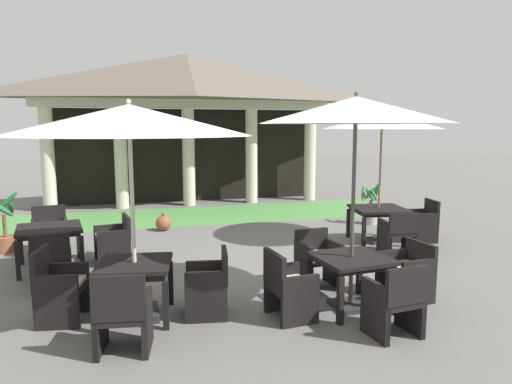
# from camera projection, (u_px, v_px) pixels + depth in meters

# --- Properties ---
(ground_plane) EXTENTS (60.00, 60.00, 0.00)m
(ground_plane) POSITION_uv_depth(u_px,v_px,m) (259.00, 290.00, 6.90)
(ground_plane) COLOR slate
(background_pavilion) EXTENTS (9.11, 2.67, 4.54)m
(background_pavilion) POSITION_uv_depth(u_px,v_px,m) (187.00, 90.00, 13.94)
(background_pavilion) COLOR beige
(background_pavilion) RESTS_ON ground
(lawn_strip) EXTENTS (10.91, 2.70, 0.01)m
(lawn_strip) POSITION_uv_depth(u_px,v_px,m) (198.00, 215.00, 12.64)
(lawn_strip) COLOR #519347
(lawn_strip) RESTS_ON ground
(patio_table_near_foreground) EXTENTS (0.98, 0.98, 0.70)m
(patio_table_near_foreground) POSITION_uv_depth(u_px,v_px,m) (351.00, 264.00, 6.13)
(patio_table_near_foreground) COLOR black
(patio_table_near_foreground) RESTS_ON ground
(patio_umbrella_near_foreground) EXTENTS (2.46, 2.46, 2.83)m
(patio_umbrella_near_foreground) POSITION_uv_depth(u_px,v_px,m) (356.00, 112.00, 5.86)
(patio_umbrella_near_foreground) COLOR #2D2D2D
(patio_umbrella_near_foreground) RESTS_ON ground
(patio_chair_near_foreground_east) EXTENTS (0.63, 0.67, 0.80)m
(patio_chair_near_foreground_east) POSITION_uv_depth(u_px,v_px,m) (407.00, 272.00, 6.49)
(patio_chair_near_foreground_east) COLOR black
(patio_chair_near_foreground_east) RESTS_ON ground
(patio_chair_near_foreground_south) EXTENTS (0.60, 0.55, 0.87)m
(patio_chair_near_foreground_south) POSITION_uv_depth(u_px,v_px,m) (395.00, 302.00, 5.31)
(patio_chair_near_foreground_south) COLOR black
(patio_chair_near_foreground_south) RESTS_ON ground
(patio_chair_near_foreground_north) EXTENTS (0.62, 0.58, 0.84)m
(patio_chair_near_foreground_north) POSITION_uv_depth(u_px,v_px,m) (317.00, 259.00, 7.00)
(patio_chair_near_foreground_north) COLOR black
(patio_chair_near_foreground_north) RESTS_ON ground
(patio_chair_near_foreground_west) EXTENTS (0.56, 0.65, 0.87)m
(patio_chair_near_foreground_west) POSITION_uv_depth(u_px,v_px,m) (288.00, 287.00, 5.83)
(patio_chair_near_foreground_west) COLOR black
(patio_chair_near_foreground_west) RESTS_ON ground
(patio_table_mid_left) EXTENTS (1.18, 1.18, 0.73)m
(patio_table_mid_left) POSITION_uv_depth(u_px,v_px,m) (379.00, 212.00, 9.67)
(patio_table_mid_left) COLOR black
(patio_table_mid_left) RESTS_ON ground
(patio_umbrella_mid_left) EXTENTS (2.42, 2.42, 2.73)m
(patio_umbrella_mid_left) POSITION_uv_depth(u_px,v_px,m) (382.00, 122.00, 9.41)
(patio_umbrella_mid_left) COLOR #2D2D2D
(patio_umbrella_mid_left) RESTS_ON ground
(patio_chair_mid_left_east) EXTENTS (0.57, 0.66, 0.87)m
(patio_chair_mid_left_east) POSITION_uv_depth(u_px,v_px,m) (423.00, 222.00, 9.82)
(patio_chair_mid_left_east) COLOR black
(patio_chair_mid_left_east) RESTS_ON ground
(patio_chair_mid_left_south) EXTENTS (0.65, 0.67, 0.84)m
(patio_chair_mid_left_south) POSITION_uv_depth(u_px,v_px,m) (398.00, 233.00, 8.74)
(patio_chair_mid_left_south) COLOR black
(patio_chair_mid_left_south) RESTS_ON ground
(patio_table_mid_right) EXTENTS (1.15, 1.15, 0.73)m
(patio_table_mid_right) POSITION_uv_depth(u_px,v_px,m) (49.00, 232.00, 7.84)
(patio_table_mid_right) COLOR black
(patio_table_mid_right) RESTS_ON ground
(patio_chair_mid_right_south) EXTENTS (0.64, 0.64, 0.87)m
(patio_chair_mid_right_south) POSITION_uv_depth(u_px,v_px,m) (51.00, 261.00, 6.93)
(patio_chair_mid_right_south) COLOR black
(patio_chair_mid_right_south) RESTS_ON ground
(patio_chair_mid_right_north) EXTENTS (0.70, 0.65, 0.89)m
(patio_chair_mid_right_north) POSITION_uv_depth(u_px,v_px,m) (50.00, 232.00, 8.81)
(patio_chair_mid_right_north) COLOR black
(patio_chair_mid_right_north) RESTS_ON ground
(patio_chair_mid_right_east) EXTENTS (0.66, 0.71, 0.83)m
(patio_chair_mid_right_east) POSITION_uv_depth(u_px,v_px,m) (114.00, 240.00, 8.29)
(patio_chair_mid_right_east) COLOR black
(patio_chair_mid_right_east) RESTS_ON ground
(patio_table_far_back) EXTENTS (1.01, 1.01, 0.72)m
(patio_table_far_back) POSITION_uv_depth(u_px,v_px,m) (135.00, 270.00, 5.81)
(patio_table_far_back) COLOR black
(patio_table_far_back) RESTS_ON ground
(patio_umbrella_far_back) EXTENTS (2.94, 2.94, 2.72)m
(patio_umbrella_far_back) POSITION_uv_depth(u_px,v_px,m) (129.00, 122.00, 5.55)
(patio_umbrella_far_back) COLOR #2D2D2D
(patio_umbrella_far_back) RESTS_ON ground
(patio_chair_far_back_south) EXTENTS (0.64, 0.61, 0.91)m
(patio_chair_far_back_south) POSITION_uv_depth(u_px,v_px,m) (123.00, 316.00, 4.93)
(patio_chair_far_back_south) COLOR black
(patio_chair_far_back_south) RESTS_ON ground
(patio_chair_far_back_east) EXTENTS (0.61, 0.64, 0.84)m
(patio_chair_far_back_east) POSITION_uv_depth(u_px,v_px,m) (209.00, 284.00, 5.94)
(patio_chair_far_back_east) COLOR black
(patio_chair_far_back_east) RESTS_ON ground
(patio_chair_far_back_west) EXTENTS (0.62, 0.66, 0.93)m
(patio_chair_far_back_west) POSITION_uv_depth(u_px,v_px,m) (59.00, 288.00, 5.74)
(patio_chair_far_back_west) COLOR black
(patio_chair_far_back_west) RESTS_ON ground
(potted_palm_left_edge) EXTENTS (0.54, 0.54, 1.17)m
(potted_palm_left_edge) POSITION_uv_depth(u_px,v_px,m) (5.00, 232.00, 8.92)
(potted_palm_left_edge) COLOR #995638
(potted_palm_left_edge) RESTS_ON ground
(potted_palm_right_edge) EXTENTS (0.57, 0.52, 1.07)m
(potted_palm_right_edge) POSITION_uv_depth(u_px,v_px,m) (371.00, 209.00, 11.54)
(potted_palm_right_edge) COLOR #B2AD9E
(potted_palm_right_edge) RESTS_ON ground
(terracotta_urn) EXTENTS (0.35, 0.35, 0.43)m
(terracotta_urn) POSITION_uv_depth(u_px,v_px,m) (163.00, 223.00, 10.79)
(terracotta_urn) COLOR brown
(terracotta_urn) RESTS_ON ground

